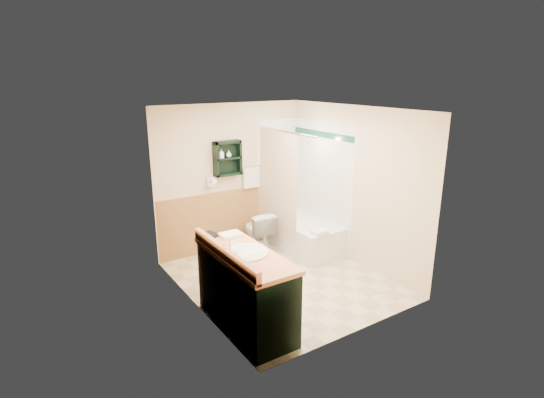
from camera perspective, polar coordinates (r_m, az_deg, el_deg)
The scene contains 25 objects.
floor at distance 6.16m, azimuth 1.39°, elevation -10.83°, with size 3.00×3.00×0.00m, color beige.
back_wall at distance 6.98m, azimuth -5.62°, elevation 2.89°, with size 2.60×0.04×2.40m, color beige.
left_wall at distance 5.12m, azimuth -10.80°, elevation -2.35°, with size 0.04×3.00×2.40m, color beige.
right_wall at distance 6.53m, azimuth 11.07°, elevation 1.72°, with size 0.04×3.00×2.40m, color beige.
ceiling at distance 5.50m, azimuth 1.57°, elevation 12.22°, with size 2.60×3.00×0.04m, color white.
wainscot_left at distance 5.39m, azimuth -10.06°, elevation -9.35°, with size 2.98×2.98×1.00m, color #A67843, non-canonical shape.
wainscot_back at distance 7.14m, azimuth -5.34°, elevation -2.63°, with size 2.58×2.58×1.00m, color #A67843, non-canonical shape.
mirror_frame at distance 4.57m, azimuth -7.76°, elevation -0.55°, with size 1.30×1.30×1.00m, color brown, non-canonical shape.
mirror_glass at distance 4.57m, azimuth -7.71°, elevation -0.54°, with size 1.20×1.20×0.90m, color white, non-canonical shape.
tile_right at distance 7.08m, azimuth 6.57°, elevation 1.81°, with size 1.50×1.50×2.10m, color white, non-canonical shape.
tile_back at distance 7.49m, azimuth 1.54°, elevation 2.72°, with size 0.95×0.95×2.10m, color white, non-canonical shape.
tile_accent at distance 6.91m, azimuth 6.74°, elevation 8.63°, with size 1.50×1.50×0.10m, color #124231, non-canonical shape.
wall_shelf at distance 6.76m, azimuth -6.00°, elevation 5.48°, with size 0.45×0.15×0.55m, color black.
hair_dryer at distance 6.73m, azimuth -8.28°, elevation 2.29°, with size 0.10×0.24×0.18m, color white, non-canonical shape.
towel_bar at distance 7.05m, azimuth -2.86°, elevation 4.34°, with size 0.40×0.06×0.40m, color silver, non-canonical shape.
curtain_rod at distance 6.45m, azimuth 1.63°, elevation 9.09°, with size 0.03×0.03×1.60m, color silver.
shower_curtain at distance 6.76m, azimuth 0.73°, elevation 2.08°, with size 1.05×1.05×1.70m, color beige, non-canonical shape.
vanity at distance 4.95m, azimuth -3.55°, elevation -12.11°, with size 0.59×1.44×0.91m, color black.
bathtub at distance 7.15m, azimuth 3.95°, elevation -4.74°, with size 0.75×1.50×0.50m, color silver.
toilet at distance 6.98m, azimuth -1.94°, elevation -4.40°, with size 0.39×0.70×0.69m, color silver.
counter_towel at distance 5.23m, azimuth -5.61°, elevation -4.83°, with size 0.25×0.20×0.04m, color silver.
vanity_book at distance 5.20m, azimuth -8.93°, elevation -3.98°, with size 0.16×0.02×0.22m, color black.
tub_towel at distance 6.46m, azimuth 6.42°, elevation -4.47°, with size 0.23×0.19×0.07m, color silver.
soap_bottle_a at distance 6.70m, azimuth -6.83°, elevation 5.77°, with size 0.06×0.14×0.07m, color silver.
soap_bottle_b at distance 6.76m, azimuth -5.84°, elevation 5.97°, with size 0.08×0.11×0.08m, color silver.
Camera 1 is at (-3.12, -4.51, 2.82)m, focal length 28.00 mm.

